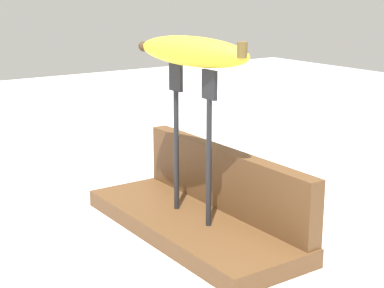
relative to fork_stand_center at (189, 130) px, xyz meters
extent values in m
plane|color=silver|center=(0.00, 0.00, -0.14)|extent=(3.00, 3.00, 0.00)
cube|color=brown|center=(0.00, 0.00, -0.13)|extent=(0.35, 0.13, 0.02)
cube|color=brown|center=(0.00, 0.06, -0.08)|extent=(0.34, 0.02, 0.08)
cylinder|color=black|center=(-0.04, 0.00, -0.04)|extent=(0.01, 0.01, 0.16)
cube|color=black|center=(-0.04, 0.00, 0.06)|extent=(0.03, 0.01, 0.04)
cylinder|color=black|center=(0.04, 0.00, -0.04)|extent=(0.01, 0.01, 0.16)
cube|color=black|center=(0.04, 0.00, 0.06)|extent=(0.03, 0.01, 0.04)
ellipsoid|color=yellow|center=(0.00, 0.00, 0.10)|extent=(0.20, 0.07, 0.04)
cylinder|color=brown|center=(0.09, 0.01, 0.11)|extent=(0.01, 0.01, 0.02)
sphere|color=#3F2D19|center=(-0.09, -0.01, 0.10)|extent=(0.01, 0.01, 0.01)
camera|label=1|loc=(0.63, -0.43, 0.18)|focal=56.84mm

